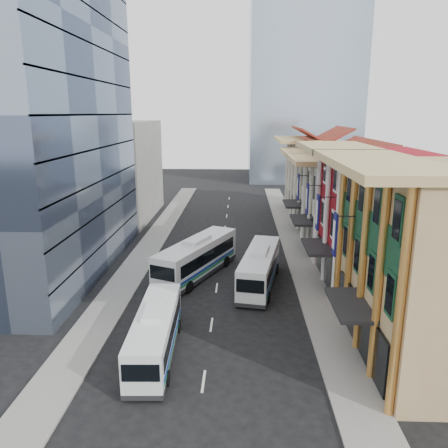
{
  "coord_description": "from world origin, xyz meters",
  "views": [
    {
      "loc": [
        2.04,
        -21.26,
        15.14
      ],
      "look_at": [
        0.42,
        21.24,
        4.3
      ],
      "focal_mm": 35.0,
      "sensor_mm": 36.0,
      "label": 1
    }
  ],
  "objects_px": {
    "bus_left_far": "(197,257)",
    "bus_right": "(260,267)",
    "office_tower": "(32,115)",
    "bus_left_near": "(155,332)",
    "shophouse_tan": "(431,264)"
  },
  "relations": [
    {
      "from": "office_tower",
      "to": "shophouse_tan",
      "type": "bearing_deg",
      "value": -24.3
    },
    {
      "from": "office_tower",
      "to": "bus_left_far",
      "type": "xyz_separation_m",
      "value": [
        15.0,
        -1.07,
        -13.09
      ]
    },
    {
      "from": "shophouse_tan",
      "to": "office_tower",
      "type": "height_order",
      "value": "office_tower"
    },
    {
      "from": "office_tower",
      "to": "bus_left_near",
      "type": "relative_size",
      "value": 2.99
    },
    {
      "from": "shophouse_tan",
      "to": "bus_left_near",
      "type": "xyz_separation_m",
      "value": [
        -17.29,
        -1.22,
        -4.39
      ]
    },
    {
      "from": "bus_left_far",
      "to": "bus_right",
      "type": "height_order",
      "value": "bus_left_far"
    },
    {
      "from": "bus_left_far",
      "to": "bus_right",
      "type": "bearing_deg",
      "value": 3.45
    },
    {
      "from": "bus_left_near",
      "to": "bus_right",
      "type": "distance_m",
      "value": 13.96
    },
    {
      "from": "bus_left_far",
      "to": "office_tower",
      "type": "bearing_deg",
      "value": -160.34
    },
    {
      "from": "bus_left_near",
      "to": "bus_left_far",
      "type": "xyz_separation_m",
      "value": [
        1.29,
        14.16,
        0.3
      ]
    },
    {
      "from": "office_tower",
      "to": "bus_left_far",
      "type": "distance_m",
      "value": 19.94
    },
    {
      "from": "shophouse_tan",
      "to": "bus_left_near",
      "type": "height_order",
      "value": "shophouse_tan"
    },
    {
      "from": "bus_left_near",
      "to": "bus_left_far",
      "type": "height_order",
      "value": "bus_left_far"
    },
    {
      "from": "bus_left_far",
      "to": "bus_right",
      "type": "distance_m",
      "value": 6.22
    },
    {
      "from": "office_tower",
      "to": "bus_left_near",
      "type": "bearing_deg",
      "value": -48.0
    }
  ]
}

